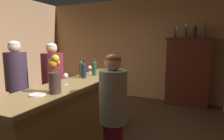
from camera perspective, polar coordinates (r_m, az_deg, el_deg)
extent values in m
cube|color=#A87D52|center=(5.75, 4.56, 6.37)|extent=(5.33, 0.12, 2.87)
cube|color=olive|center=(2.96, -10.24, -14.12)|extent=(0.54, 2.54, 1.03)
cube|color=olive|center=(2.80, -10.53, -3.91)|extent=(0.61, 2.64, 0.05)
cube|color=#4B1E12|center=(5.21, 21.86, -0.59)|extent=(1.04, 0.31, 1.76)
cube|color=#4C1A10|center=(5.15, 22.39, 8.78)|extent=(1.12, 0.37, 0.06)
cylinder|color=#2C4D31|center=(3.18, -9.33, 0.11)|extent=(0.07, 0.07, 0.23)
sphere|color=#2C4D31|center=(3.16, -9.38, 2.13)|extent=(0.07, 0.07, 0.07)
cylinder|color=#2C4D31|center=(3.16, -9.40, 2.92)|extent=(0.02, 0.02, 0.09)
cylinder|color=red|center=(3.15, -9.42, 3.85)|extent=(0.03, 0.03, 0.02)
cylinder|color=#234D2C|center=(3.24, -5.40, 0.18)|extent=(0.08, 0.08, 0.21)
sphere|color=#234D2C|center=(3.23, -5.43, 1.99)|extent=(0.08, 0.08, 0.08)
cylinder|color=#234D2C|center=(3.22, -5.44, 2.62)|extent=(0.03, 0.03, 0.07)
cylinder|color=#B52729|center=(3.22, -5.45, 3.39)|extent=(0.03, 0.03, 0.02)
cylinder|color=#1B2335|center=(3.03, -8.60, -0.50)|extent=(0.08, 0.08, 0.20)
sphere|color=#1B2335|center=(3.01, -8.64, 1.42)|extent=(0.08, 0.08, 0.08)
cylinder|color=#1B2335|center=(3.01, -8.66, 2.33)|extent=(0.03, 0.03, 0.10)
cylinder|color=red|center=(3.00, -8.69, 3.41)|extent=(0.03, 0.03, 0.02)
cylinder|color=white|center=(2.62, -13.83, -4.31)|extent=(0.07, 0.07, 0.00)
cylinder|color=white|center=(2.61, -13.86, -3.39)|extent=(0.01, 0.01, 0.08)
ellipsoid|color=white|center=(2.59, -13.93, -1.71)|extent=(0.07, 0.07, 0.07)
ellipsoid|color=maroon|center=(2.60, -13.91, -2.16)|extent=(0.06, 0.06, 0.03)
cylinder|color=white|center=(3.37, -0.79, -1.20)|extent=(0.06, 0.06, 0.00)
cylinder|color=white|center=(3.37, -0.80, -0.48)|extent=(0.01, 0.01, 0.08)
ellipsoid|color=white|center=(3.35, -0.80, 0.87)|extent=(0.08, 0.08, 0.08)
cylinder|color=white|center=(3.40, -6.75, -1.18)|extent=(0.06, 0.06, 0.00)
cylinder|color=white|center=(3.39, -6.77, -0.49)|extent=(0.01, 0.01, 0.08)
ellipsoid|color=white|center=(3.38, -6.79, 0.74)|extent=(0.06, 0.06, 0.07)
ellipsoid|color=maroon|center=(3.39, -6.78, 0.42)|extent=(0.05, 0.05, 0.03)
cylinder|color=#422E28|center=(2.19, -16.98, -3.79)|extent=(0.14, 0.14, 0.24)
cylinder|color=#38602D|center=(2.15, -16.74, 0.01)|extent=(0.01, 0.01, 0.25)
sphere|color=gold|center=(2.14, -16.88, 3.32)|extent=(0.09, 0.09, 0.09)
cylinder|color=#38602D|center=(2.20, -16.17, -0.44)|extent=(0.01, 0.01, 0.20)
sphere|color=orange|center=(2.18, -16.28, 2.17)|extent=(0.07, 0.07, 0.07)
cylinder|color=#38602D|center=(2.21, -17.14, -0.56)|extent=(0.01, 0.01, 0.19)
sphere|color=#D15876|center=(2.19, -17.25, 1.92)|extent=(0.05, 0.05, 0.05)
cylinder|color=#38602D|center=(2.17, -18.00, -0.44)|extent=(0.01, 0.01, 0.22)
sphere|color=gold|center=(2.16, -18.13, 2.39)|extent=(0.06, 0.06, 0.06)
cylinder|color=#38602D|center=(2.15, -17.45, -0.91)|extent=(0.01, 0.01, 0.19)
sphere|color=orange|center=(2.13, -17.56, 1.55)|extent=(0.09, 0.09, 0.09)
cylinder|color=white|center=(2.21, -21.73, -6.93)|extent=(0.18, 0.18, 0.01)
cylinder|color=#222B3C|center=(5.18, 18.62, 10.49)|extent=(0.07, 0.07, 0.22)
sphere|color=#222B3C|center=(5.18, 18.67, 11.68)|extent=(0.07, 0.07, 0.07)
cylinder|color=#222B3C|center=(5.18, 18.70, 12.17)|extent=(0.03, 0.03, 0.09)
cylinder|color=#B2182A|center=(5.19, 18.73, 12.74)|extent=(0.03, 0.03, 0.02)
cylinder|color=#26482C|center=(5.16, 21.40, 10.41)|extent=(0.07, 0.07, 0.22)
sphere|color=#26482C|center=(5.16, 21.47, 11.65)|extent=(0.07, 0.07, 0.07)
cylinder|color=#26482C|center=(5.17, 21.50, 12.15)|extent=(0.03, 0.03, 0.09)
cylinder|color=gold|center=(5.17, 21.53, 12.73)|extent=(0.03, 0.03, 0.02)
cylinder|color=black|center=(5.15, 23.91, 10.25)|extent=(0.08, 0.08, 0.22)
sphere|color=black|center=(5.16, 23.98, 11.46)|extent=(0.08, 0.08, 0.08)
cylinder|color=black|center=(5.16, 24.01, 11.96)|extent=(0.02, 0.02, 0.09)
cylinder|color=red|center=(5.16, 24.05, 12.56)|extent=(0.03, 0.03, 0.02)
cylinder|color=#2D4933|center=(5.15, 26.26, 10.18)|extent=(0.07, 0.07, 0.23)
sphere|color=#2D4933|center=(5.16, 26.35, 11.48)|extent=(0.07, 0.07, 0.07)
cylinder|color=#2D4933|center=(5.16, 26.38, 12.00)|extent=(0.02, 0.02, 0.09)
cylinder|color=black|center=(5.17, 26.42, 12.61)|extent=(0.03, 0.03, 0.02)
cylinder|color=brown|center=(3.53, -17.03, -12.08)|extent=(0.27, 0.27, 0.85)
cylinder|color=maroon|center=(3.35, -17.57, -0.31)|extent=(0.37, 0.37, 0.61)
sphere|color=#D5A68A|center=(3.32, -17.87, 6.26)|extent=(0.18, 0.18, 0.18)
ellipsoid|color=#A9B5AC|center=(3.32, -17.90, 6.96)|extent=(0.17, 0.17, 0.10)
cylinder|color=#212D45|center=(3.69, -26.33, -11.73)|extent=(0.26, 0.26, 0.85)
cylinder|color=#352535|center=(3.52, -27.12, -0.32)|extent=(0.36, 0.36, 0.63)
sphere|color=#D4A58A|center=(3.49, -27.57, 6.27)|extent=(0.20, 0.20, 0.20)
ellipsoid|color=#B2B69F|center=(3.49, -27.62, 7.00)|extent=(0.19, 0.19, 0.11)
cylinder|color=#989A83|center=(2.07, 0.32, -8.11)|extent=(0.31, 0.31, 0.58)
sphere|color=#DDA48A|center=(1.99, 0.33, 2.21)|extent=(0.18, 0.18, 0.18)
ellipsoid|color=#9C4A1F|center=(1.99, 0.33, 3.38)|extent=(0.17, 0.17, 0.10)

